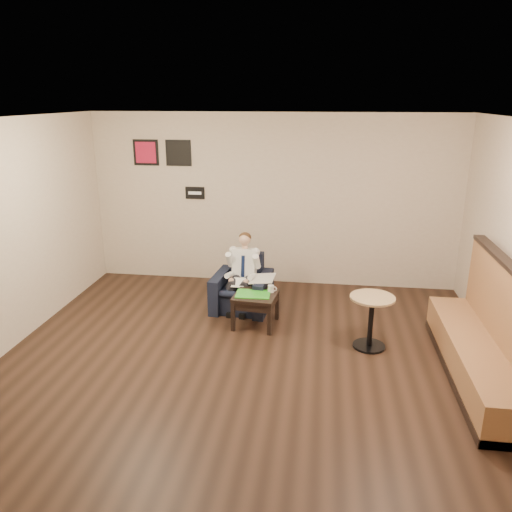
# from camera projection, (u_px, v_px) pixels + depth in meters

# --- Properties ---
(ground) EXTENTS (6.00, 6.00, 0.00)m
(ground) POSITION_uv_depth(u_px,v_px,m) (245.00, 372.00, 5.74)
(ground) COLOR black
(ground) RESTS_ON ground
(wall_back) EXTENTS (6.00, 0.02, 2.80)m
(wall_back) POSITION_uv_depth(u_px,v_px,m) (273.00, 201.00, 8.14)
(wall_back) COLOR beige
(wall_back) RESTS_ON ground
(wall_front) EXTENTS (6.00, 0.02, 2.80)m
(wall_front) POSITION_uv_depth(u_px,v_px,m) (148.00, 440.00, 2.48)
(wall_front) COLOR beige
(wall_front) RESTS_ON ground
(ceiling) EXTENTS (6.00, 6.00, 0.02)m
(ceiling) POSITION_uv_depth(u_px,v_px,m) (243.00, 121.00, 4.88)
(ceiling) COLOR white
(ceiling) RESTS_ON wall_back
(seating_sign) EXTENTS (0.32, 0.02, 0.20)m
(seating_sign) POSITION_uv_depth(u_px,v_px,m) (195.00, 193.00, 8.26)
(seating_sign) COLOR black
(seating_sign) RESTS_ON wall_back
(art_print_left) EXTENTS (0.42, 0.03, 0.42)m
(art_print_left) POSITION_uv_depth(u_px,v_px,m) (146.00, 152.00, 8.17)
(art_print_left) COLOR #BE173B
(art_print_left) RESTS_ON wall_back
(art_print_right) EXTENTS (0.42, 0.03, 0.42)m
(art_print_right) POSITION_uv_depth(u_px,v_px,m) (178.00, 153.00, 8.10)
(art_print_right) COLOR black
(art_print_right) RESTS_ON wall_back
(armchair) EXTENTS (0.88, 0.88, 0.78)m
(armchair) POSITION_uv_depth(u_px,v_px,m) (242.00, 284.00, 7.36)
(armchair) COLOR black
(armchair) RESTS_ON ground
(seated_man) EXTENTS (0.58, 0.81, 1.07)m
(seated_man) POSITION_uv_depth(u_px,v_px,m) (240.00, 277.00, 7.22)
(seated_man) COLOR silver
(seated_man) RESTS_ON armchair
(lap_papers) EXTENTS (0.18, 0.26, 0.01)m
(lap_papers) POSITION_uv_depth(u_px,v_px,m) (239.00, 282.00, 7.15)
(lap_papers) COLOR white
(lap_papers) RESTS_ON seated_man
(newspaper) EXTENTS (0.36, 0.44, 0.01)m
(newspaper) POSITION_uv_depth(u_px,v_px,m) (262.00, 278.00, 7.16)
(newspaper) COLOR silver
(newspaper) RESTS_ON armchair
(side_table) EXTENTS (0.62, 0.62, 0.46)m
(side_table) POSITION_uv_depth(u_px,v_px,m) (256.00, 310.00, 6.86)
(side_table) COLOR black
(side_table) RESTS_ON ground
(green_folder) EXTENTS (0.47, 0.34, 0.01)m
(green_folder) POSITION_uv_depth(u_px,v_px,m) (253.00, 294.00, 6.78)
(green_folder) COLOR green
(green_folder) RESTS_ON side_table
(coffee_mug) EXTENTS (0.09, 0.09, 0.10)m
(coffee_mug) POSITION_uv_depth(u_px,v_px,m) (271.00, 289.00, 6.85)
(coffee_mug) COLOR white
(coffee_mug) RESTS_ON side_table
(smartphone) EXTENTS (0.16, 0.11, 0.01)m
(smartphone) POSITION_uv_depth(u_px,v_px,m) (262.00, 290.00, 6.93)
(smartphone) COLOR black
(smartphone) RESTS_ON side_table
(banquette) EXTENTS (0.61, 2.55, 1.30)m
(banquette) POSITION_uv_depth(u_px,v_px,m) (481.00, 324.00, 5.45)
(banquette) COLOR brown
(banquette) RESTS_ON ground
(cafe_table) EXTENTS (0.71, 0.71, 0.69)m
(cafe_table) POSITION_uv_depth(u_px,v_px,m) (371.00, 322.00, 6.22)
(cafe_table) COLOR tan
(cafe_table) RESTS_ON ground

